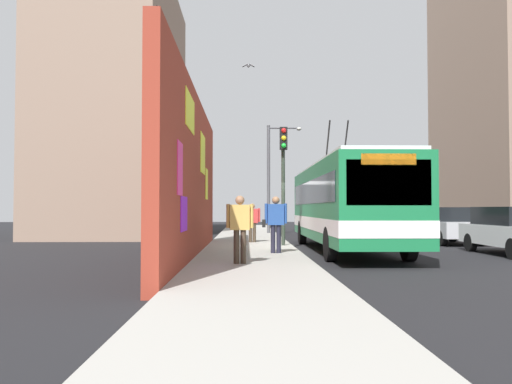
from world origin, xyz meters
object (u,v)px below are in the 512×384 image
Objects in this scene: parked_car_silver at (447,225)px; street_lamp at (273,170)px; pedestrian_midblock at (252,220)px; city_bus at (345,202)px; pedestrian_near_wall at (240,223)px; pedestrian_at_curb at (276,220)px; traffic_light at (283,166)px.

street_lamp reaches higher than parked_car_silver.
street_lamp is at bearing -8.91° from pedestrian_midblock.
parked_car_silver is at bearing -82.28° from pedestrian_midblock.
city_bus is 2.72× the size of parked_car_silver.
pedestrian_at_curb is at bearing -19.25° from pedestrian_near_wall.
street_lamp reaches higher than city_bus.
street_lamp is at bearing 45.70° from parked_car_silver.
pedestrian_near_wall is at bearing 177.12° from pedestrian_midblock.
pedestrian_at_curb is 0.39× the size of traffic_light.
traffic_light is (6.32, -1.56, 1.97)m from pedestrian_near_wall.
traffic_light is (-3.05, 7.35, 2.29)m from parked_car_silver.
pedestrian_at_curb is 0.29× the size of street_lamp.
pedestrian_near_wall is (-8.22, 0.41, 0.08)m from pedestrian_midblock.
pedestrian_at_curb is at bearing 177.31° from street_lamp.
pedestrian_near_wall is (-9.37, 8.91, 0.32)m from parked_car_silver.
city_bus is 6.77× the size of pedestrian_near_wall.
street_lamp is at bearing -5.91° from pedestrian_near_wall.
city_bus is 2.66m from traffic_light.
city_bus is 6.71m from pedestrian_near_wall.
pedestrian_midblock is 0.91× the size of pedestrian_at_curb.
street_lamp is (13.33, -0.63, 2.53)m from pedestrian_at_curb.
parked_car_silver is (3.81, -5.20, -0.91)m from city_bus.
traffic_light reaches higher than pedestrian_near_wall.
pedestrian_near_wall is (-5.56, 3.71, -0.59)m from city_bus.
pedestrian_at_curb is 3.81m from traffic_light.
pedestrian_near_wall is 16.69m from street_lamp.
pedestrian_at_curb is at bearing -172.72° from pedestrian_midblock.
pedestrian_at_curb reaches higher than pedestrian_near_wall.
traffic_light reaches higher than pedestrian_at_curb.
pedestrian_near_wall is at bearing 166.17° from traffic_light.
street_lamp is (7.03, 7.21, 2.88)m from parked_car_silver.
city_bus reaches higher than pedestrian_near_wall.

